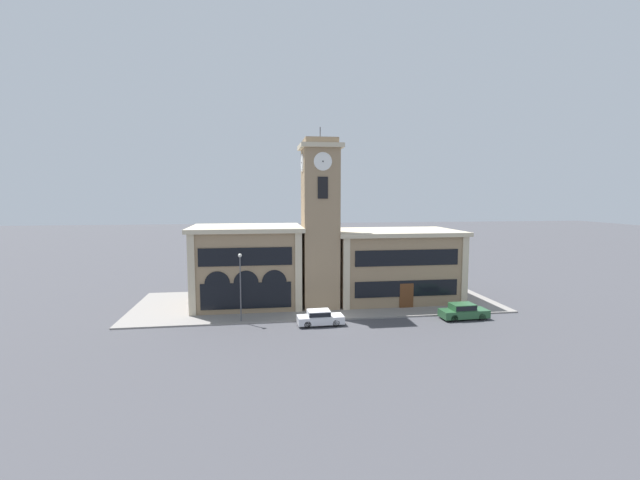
{
  "coord_description": "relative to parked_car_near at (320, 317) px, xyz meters",
  "views": [
    {
      "loc": [
        -6.47,
        -39.71,
        11.99
      ],
      "look_at": [
        -0.28,
        3.23,
        7.53
      ],
      "focal_mm": 24.0,
      "sensor_mm": 36.0,
      "label": 1
    }
  ],
  "objects": [
    {
      "name": "parked_car_mid",
      "position": [
        14.22,
        -0.0,
        0.06
      ],
      "size": [
        4.72,
        2.01,
        1.53
      ],
      "rotation": [
        0.0,
        0.0,
        0.04
      ],
      "color": "#285633",
      "rests_on": "ground_plane"
    },
    {
      "name": "clock_tower",
      "position": [
        0.94,
        6.29,
        8.29
      ],
      "size": [
        4.39,
        4.39,
        19.13
      ],
      "color": "#937A5B",
      "rests_on": "ground_plane"
    },
    {
      "name": "parked_car_near",
      "position": [
        0.0,
        0.0,
        0.0
      ],
      "size": [
        4.35,
        1.9,
        1.42
      ],
      "rotation": [
        0.0,
        0.0,
        0.04
      ],
      "color": "silver",
      "rests_on": "ground_plane"
    },
    {
      "name": "sidewalk_kerb",
      "position": [
        0.94,
        8.34,
        -0.66
      ],
      "size": [
        39.82,
        14.25,
        0.15
      ],
      "color": "gray",
      "rests_on": "ground_plane"
    },
    {
      "name": "town_hall_left_wing",
      "position": [
        -6.86,
        8.92,
        3.65
      ],
      "size": [
        12.01,
        9.72,
        8.73
      ],
      "color": "#937A5B",
      "rests_on": "ground_plane"
    },
    {
      "name": "street_lamp",
      "position": [
        -7.31,
        1.86,
        3.6
      ],
      "size": [
        0.36,
        0.36,
        6.48
      ],
      "color": "#4C4C51",
      "rests_on": "sidewalk_kerb"
    },
    {
      "name": "ground_plane",
      "position": [
        0.94,
        1.22,
        -0.74
      ],
      "size": [
        300.0,
        300.0,
        0.0
      ],
      "primitive_type": "plane",
      "color": "#424247"
    },
    {
      "name": "town_hall_right_wing",
      "position": [
        9.97,
        8.93,
        3.34
      ],
      "size": [
        14.46,
        9.72,
        8.1
      ],
      "color": "#937A5B",
      "rests_on": "ground_plane"
    }
  ]
}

